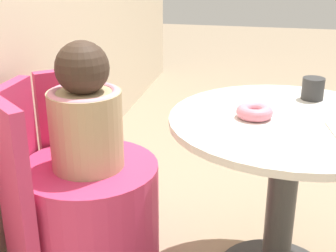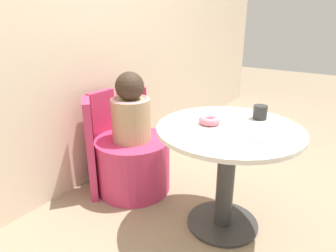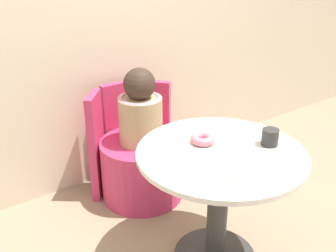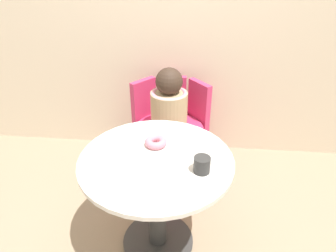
# 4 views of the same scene
# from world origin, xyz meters

# --- Properties ---
(ground_plane) EXTENTS (12.00, 12.00, 0.00)m
(ground_plane) POSITION_xyz_m (0.00, 0.00, 0.00)
(ground_plane) COLOR gray
(back_wall) EXTENTS (6.00, 0.06, 2.40)m
(back_wall) POSITION_xyz_m (0.00, 1.13, 1.20)
(back_wall) COLOR beige
(back_wall) RESTS_ON ground_plane
(round_table) EXTENTS (0.82, 0.82, 0.66)m
(round_table) POSITION_xyz_m (-0.00, -0.01, 0.48)
(round_table) COLOR #333333
(round_table) RESTS_ON ground_plane
(tub_chair) EXTENTS (0.54, 0.54, 0.41)m
(tub_chair) POSITION_xyz_m (-0.00, 0.73, 0.20)
(tub_chair) COLOR #C63360
(tub_chair) RESTS_ON ground_plane
(booth_backrest) EXTENTS (0.64, 0.24, 0.72)m
(booth_backrest) POSITION_xyz_m (-0.00, 0.95, 0.36)
(booth_backrest) COLOR #C63360
(booth_backrest) RESTS_ON ground_plane
(child_figure) EXTENTS (0.28, 0.28, 0.49)m
(child_figure) POSITION_xyz_m (-0.00, 0.73, 0.62)
(child_figure) COLOR tan
(child_figure) RESTS_ON tub_chair
(donut) EXTENTS (0.12, 0.12, 0.04)m
(donut) POSITION_xyz_m (-0.02, 0.11, 0.68)
(donut) COLOR pink
(donut) RESTS_ON round_table
(cup) EXTENTS (0.08, 0.08, 0.08)m
(cup) POSITION_xyz_m (0.24, -0.10, 0.70)
(cup) COLOR #2D2D2D
(cup) RESTS_ON round_table
(paper_napkin) EXTENTS (0.14, 0.14, 0.01)m
(paper_napkin) POSITION_xyz_m (-0.07, -0.19, 0.66)
(paper_napkin) COLOR silver
(paper_napkin) RESTS_ON round_table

